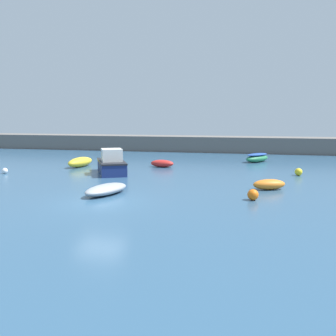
{
  "coord_description": "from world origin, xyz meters",
  "views": [
    {
      "loc": [
        7.56,
        -17.42,
        4.38
      ],
      "look_at": [
        1.51,
        8.98,
        0.62
      ],
      "focal_mm": 40.0,
      "sensor_mm": 36.0,
      "label": 1
    }
  ],
  "objects_px": {
    "cabin_cruiser_white": "(112,164)",
    "rowboat_white_midwater": "(106,189)",
    "fishing_dinghy_green": "(269,184)",
    "mooring_buoy_yellow": "(299,172)",
    "rowboat_with_red_cover": "(257,158)",
    "dinghy_near_pier": "(162,163)",
    "mooring_buoy_orange": "(253,195)",
    "open_tender_yellow": "(80,162)",
    "mooring_buoy_white": "(5,171)"
  },
  "relations": [
    {
      "from": "dinghy_near_pier",
      "to": "mooring_buoy_white",
      "type": "bearing_deg",
      "value": -145.93
    },
    {
      "from": "open_tender_yellow",
      "to": "mooring_buoy_yellow",
      "type": "bearing_deg",
      "value": -86.66
    },
    {
      "from": "rowboat_with_red_cover",
      "to": "open_tender_yellow",
      "type": "relative_size",
      "value": 0.92
    },
    {
      "from": "fishing_dinghy_green",
      "to": "mooring_buoy_yellow",
      "type": "xyz_separation_m",
      "value": [
        2.33,
        5.97,
        -0.03
      ]
    },
    {
      "from": "fishing_dinghy_green",
      "to": "rowboat_white_midwater",
      "type": "bearing_deg",
      "value": -1.87
    },
    {
      "from": "cabin_cruiser_white",
      "to": "rowboat_with_red_cover",
      "type": "height_order",
      "value": "cabin_cruiser_white"
    },
    {
      "from": "open_tender_yellow",
      "to": "cabin_cruiser_white",
      "type": "bearing_deg",
      "value": -120.24
    },
    {
      "from": "dinghy_near_pier",
      "to": "rowboat_white_midwater",
      "type": "distance_m",
      "value": 11.78
    },
    {
      "from": "rowboat_with_red_cover",
      "to": "dinghy_near_pier",
      "type": "bearing_deg",
      "value": -18.9
    },
    {
      "from": "dinghy_near_pier",
      "to": "open_tender_yellow",
      "type": "distance_m",
      "value": 7.16
    },
    {
      "from": "rowboat_white_midwater",
      "to": "open_tender_yellow",
      "type": "height_order",
      "value": "open_tender_yellow"
    },
    {
      "from": "cabin_cruiser_white",
      "to": "rowboat_white_midwater",
      "type": "relative_size",
      "value": 1.4
    },
    {
      "from": "mooring_buoy_yellow",
      "to": "fishing_dinghy_green",
      "type": "bearing_deg",
      "value": -111.33
    },
    {
      "from": "rowboat_white_midwater",
      "to": "mooring_buoy_white",
      "type": "bearing_deg",
      "value": -100.46
    },
    {
      "from": "mooring_buoy_yellow",
      "to": "mooring_buoy_white",
      "type": "distance_m",
      "value": 22.28
    },
    {
      "from": "rowboat_with_red_cover",
      "to": "open_tender_yellow",
      "type": "bearing_deg",
      "value": -29.06
    },
    {
      "from": "mooring_buoy_yellow",
      "to": "mooring_buoy_orange",
      "type": "relative_size",
      "value": 0.95
    },
    {
      "from": "cabin_cruiser_white",
      "to": "open_tender_yellow",
      "type": "bearing_deg",
      "value": 26.19
    },
    {
      "from": "rowboat_white_midwater",
      "to": "fishing_dinghy_green",
      "type": "bearing_deg",
      "value": 128.43
    },
    {
      "from": "dinghy_near_pier",
      "to": "open_tender_yellow",
      "type": "relative_size",
      "value": 0.61
    },
    {
      "from": "rowboat_with_red_cover",
      "to": "open_tender_yellow",
      "type": "height_order",
      "value": "rowboat_with_red_cover"
    },
    {
      "from": "cabin_cruiser_white",
      "to": "rowboat_white_midwater",
      "type": "distance_m",
      "value": 7.85
    },
    {
      "from": "mooring_buoy_white",
      "to": "mooring_buoy_orange",
      "type": "xyz_separation_m",
      "value": [
        18.66,
        -5.18,
        0.08
      ]
    },
    {
      "from": "mooring_buoy_white",
      "to": "open_tender_yellow",
      "type": "bearing_deg",
      "value": 51.81
    },
    {
      "from": "cabin_cruiser_white",
      "to": "rowboat_with_red_cover",
      "type": "distance_m",
      "value": 14.81
    },
    {
      "from": "mooring_buoy_orange",
      "to": "rowboat_white_midwater",
      "type": "bearing_deg",
      "value": -177.59
    },
    {
      "from": "mooring_buoy_yellow",
      "to": "mooring_buoy_white",
      "type": "relative_size",
      "value": 1.3
    },
    {
      "from": "dinghy_near_pier",
      "to": "mooring_buoy_yellow",
      "type": "xyz_separation_m",
      "value": [
        11.0,
        -2.28,
        -0.04
      ]
    },
    {
      "from": "fishing_dinghy_green",
      "to": "mooring_buoy_orange",
      "type": "height_order",
      "value": "fishing_dinghy_green"
    },
    {
      "from": "mooring_buoy_orange",
      "to": "dinghy_near_pier",
      "type": "bearing_deg",
      "value": 124.05
    },
    {
      "from": "mooring_buoy_orange",
      "to": "open_tender_yellow",
      "type": "bearing_deg",
      "value": 145.57
    },
    {
      "from": "rowboat_white_midwater",
      "to": "mooring_buoy_orange",
      "type": "height_order",
      "value": "mooring_buoy_orange"
    },
    {
      "from": "rowboat_with_red_cover",
      "to": "mooring_buoy_white",
      "type": "height_order",
      "value": "rowboat_with_red_cover"
    },
    {
      "from": "rowboat_white_midwater",
      "to": "mooring_buoy_orange",
      "type": "xyz_separation_m",
      "value": [
        8.08,
        0.34,
        0.0
      ]
    },
    {
      "from": "mooring_buoy_yellow",
      "to": "mooring_buoy_orange",
      "type": "xyz_separation_m",
      "value": [
        -3.27,
        -9.15,
        0.01
      ]
    },
    {
      "from": "open_tender_yellow",
      "to": "dinghy_near_pier",
      "type": "bearing_deg",
      "value": -73.03
    },
    {
      "from": "dinghy_near_pier",
      "to": "fishing_dinghy_green",
      "type": "height_order",
      "value": "dinghy_near_pier"
    },
    {
      "from": "rowboat_with_red_cover",
      "to": "mooring_buoy_white",
      "type": "xyz_separation_m",
      "value": [
        -18.98,
        -11.82,
        -0.21
      ]
    },
    {
      "from": "dinghy_near_pier",
      "to": "mooring_buoy_orange",
      "type": "relative_size",
      "value": 3.59
    },
    {
      "from": "fishing_dinghy_green",
      "to": "mooring_buoy_yellow",
      "type": "relative_size",
      "value": 3.96
    },
    {
      "from": "cabin_cruiser_white",
      "to": "mooring_buoy_white",
      "type": "relative_size",
      "value": 11.37
    },
    {
      "from": "cabin_cruiser_white",
      "to": "dinghy_near_pier",
      "type": "xyz_separation_m",
      "value": [
        2.93,
        4.37,
        -0.4
      ]
    },
    {
      "from": "rowboat_white_midwater",
      "to": "mooring_buoy_yellow",
      "type": "height_order",
      "value": "rowboat_white_midwater"
    },
    {
      "from": "rowboat_with_red_cover",
      "to": "mooring_buoy_white",
      "type": "bearing_deg",
      "value": -21.65
    },
    {
      "from": "fishing_dinghy_green",
      "to": "open_tender_yellow",
      "type": "bearing_deg",
      "value": -47.06
    },
    {
      "from": "cabin_cruiser_white",
      "to": "fishing_dinghy_green",
      "type": "distance_m",
      "value": 12.23
    },
    {
      "from": "rowboat_with_red_cover",
      "to": "rowboat_white_midwater",
      "type": "bearing_deg",
      "value": 10.59
    },
    {
      "from": "fishing_dinghy_green",
      "to": "mooring_buoy_orange",
      "type": "relative_size",
      "value": 3.76
    },
    {
      "from": "rowboat_with_red_cover",
      "to": "fishing_dinghy_green",
      "type": "relative_size",
      "value": 1.43
    },
    {
      "from": "fishing_dinghy_green",
      "to": "mooring_buoy_white",
      "type": "height_order",
      "value": "fishing_dinghy_green"
    }
  ]
}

